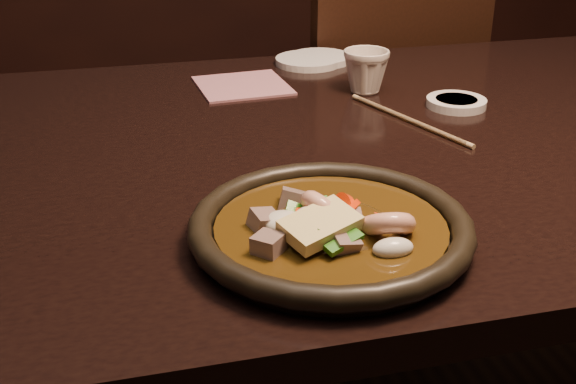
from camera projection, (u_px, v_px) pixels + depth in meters
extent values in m
cube|color=black|center=(465.00, 138.00, 1.07)|extent=(1.60, 0.90, 0.04)
cylinder|color=black|center=(18.00, 284.00, 1.40)|extent=(0.06, 0.06, 0.71)
cube|color=black|center=(353.00, 132.00, 1.83)|extent=(0.53, 0.53, 0.04)
cylinder|color=black|center=(374.00, 179.00, 2.16)|extent=(0.04, 0.04, 0.44)
cylinder|color=black|center=(447.00, 234.00, 1.85)|extent=(0.04, 0.04, 0.44)
cylinder|color=black|center=(260.00, 202.00, 2.02)|extent=(0.04, 0.04, 0.44)
cylinder|color=black|center=(318.00, 264.00, 1.72)|extent=(0.04, 0.04, 0.44)
cube|color=black|center=(404.00, 50.00, 1.55)|extent=(0.43, 0.11, 0.48)
cylinder|color=black|center=(330.00, 236.00, 0.75)|extent=(0.27, 0.27, 0.01)
torus|color=black|center=(331.00, 226.00, 0.74)|extent=(0.30, 0.30, 0.03)
cylinder|color=#352209|center=(331.00, 229.00, 0.74)|extent=(0.24, 0.24, 0.01)
ellipsoid|color=#352209|center=(331.00, 229.00, 0.74)|extent=(0.13, 0.13, 0.04)
torus|color=#E3AC8F|center=(386.00, 226.00, 0.72)|extent=(0.07, 0.07, 0.05)
torus|color=#E3AC8F|center=(327.00, 214.00, 0.74)|extent=(0.07, 0.07, 0.06)
cube|color=#83695F|center=(343.00, 244.00, 0.70)|extent=(0.03, 0.04, 0.03)
cube|color=#83695F|center=(292.00, 201.00, 0.78)|extent=(0.04, 0.04, 0.03)
cube|color=#83695F|center=(264.00, 223.00, 0.74)|extent=(0.04, 0.03, 0.03)
cube|color=#83695F|center=(268.00, 246.00, 0.69)|extent=(0.04, 0.04, 0.02)
cube|color=#83695F|center=(335.00, 226.00, 0.74)|extent=(0.04, 0.04, 0.03)
cube|color=#83695F|center=(347.00, 222.00, 0.73)|extent=(0.03, 0.03, 0.03)
cylinder|color=red|center=(331.00, 220.00, 0.72)|extent=(0.05, 0.06, 0.04)
cylinder|color=red|center=(374.00, 224.00, 0.74)|extent=(0.06, 0.06, 0.03)
cylinder|color=red|center=(344.00, 207.00, 0.75)|extent=(0.03, 0.05, 0.04)
cylinder|color=red|center=(307.00, 220.00, 0.72)|extent=(0.05, 0.05, 0.02)
cylinder|color=red|center=(348.00, 212.00, 0.74)|extent=(0.05, 0.06, 0.04)
cube|color=#286D14|center=(314.00, 230.00, 0.70)|extent=(0.02, 0.04, 0.02)
cube|color=#286D14|center=(344.00, 242.00, 0.69)|extent=(0.04, 0.03, 0.01)
cube|color=#286D14|center=(344.00, 228.00, 0.72)|extent=(0.02, 0.04, 0.02)
cube|color=#286D14|center=(325.00, 213.00, 0.73)|extent=(0.01, 0.04, 0.02)
cube|color=#286D14|center=(305.00, 212.00, 0.75)|extent=(0.04, 0.02, 0.03)
cube|color=#286D14|center=(295.00, 235.00, 0.71)|extent=(0.02, 0.04, 0.01)
ellipsoid|color=beige|center=(393.00, 248.00, 0.69)|extent=(0.04, 0.02, 0.02)
ellipsoid|color=beige|center=(331.00, 213.00, 0.73)|extent=(0.04, 0.03, 0.02)
ellipsoid|color=beige|center=(334.00, 216.00, 0.73)|extent=(0.04, 0.03, 0.02)
ellipsoid|color=beige|center=(322.00, 232.00, 0.73)|extent=(0.04, 0.03, 0.03)
ellipsoid|color=beige|center=(283.00, 223.00, 0.73)|extent=(0.04, 0.04, 0.02)
ellipsoid|color=beige|center=(312.00, 219.00, 0.72)|extent=(0.04, 0.04, 0.02)
cube|color=#EBD98C|center=(320.00, 225.00, 0.70)|extent=(0.09, 0.07, 0.03)
cylinder|color=silver|center=(456.00, 103.00, 1.14)|extent=(0.09, 0.09, 0.01)
cylinder|color=silver|center=(320.00, 58.00, 1.38)|extent=(0.12, 0.12, 0.01)
cylinder|color=silver|center=(308.00, 61.00, 1.36)|extent=(0.12, 0.12, 0.01)
imported|color=beige|center=(366.00, 70.00, 1.19)|extent=(0.09, 0.09, 0.08)
cylinder|color=tan|center=(411.00, 121.00, 1.07)|extent=(0.09, 0.24, 0.01)
cylinder|color=tan|center=(406.00, 118.00, 1.08)|extent=(0.09, 0.24, 0.01)
cube|color=#A2636D|center=(243.00, 86.00, 1.23)|extent=(0.16, 0.16, 0.00)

